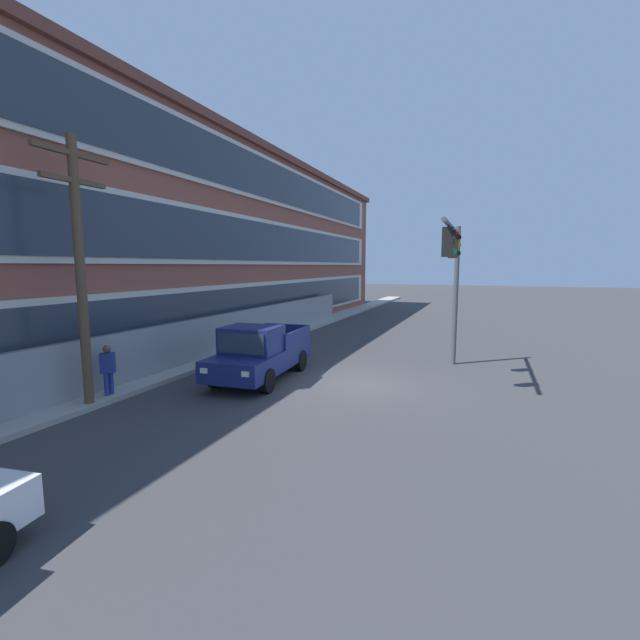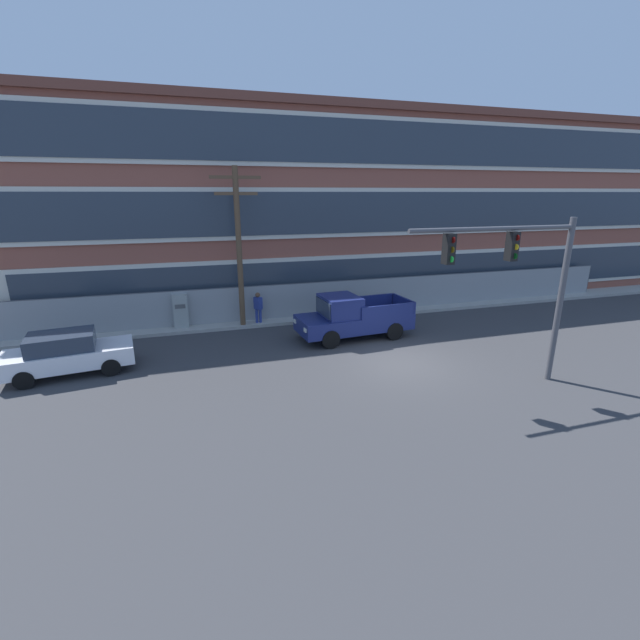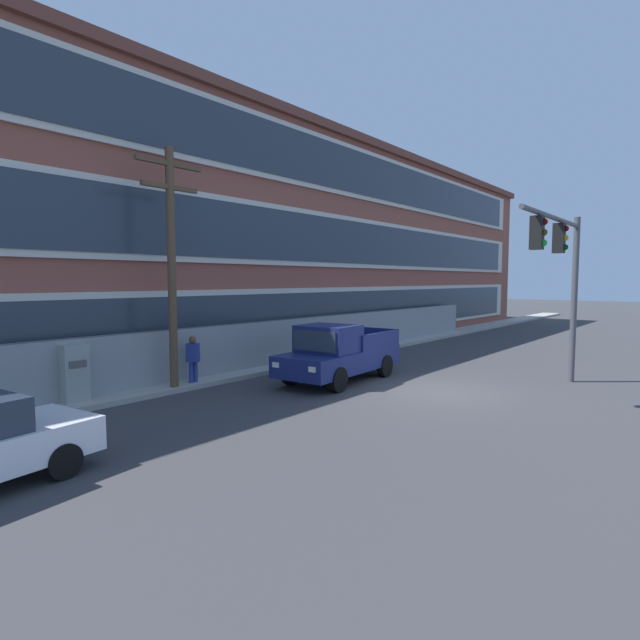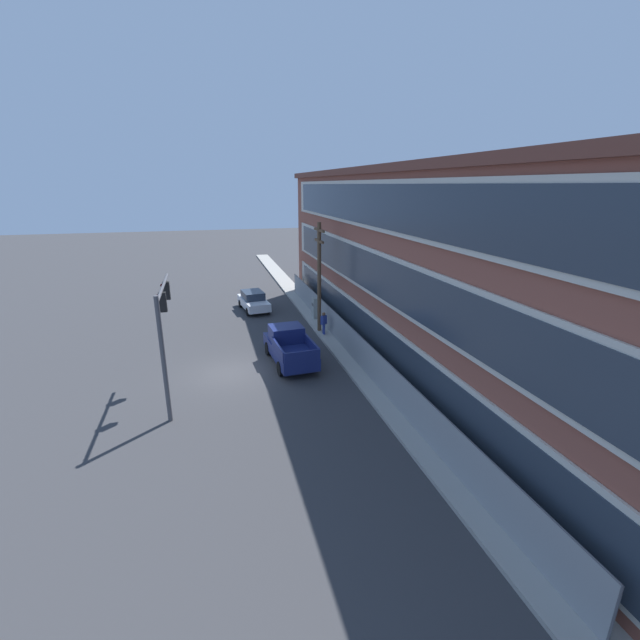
{
  "view_description": "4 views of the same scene",
  "coord_description": "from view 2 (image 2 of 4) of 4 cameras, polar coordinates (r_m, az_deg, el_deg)",
  "views": [
    {
      "loc": [
        -13.88,
        -4.01,
        4.06
      ],
      "look_at": [
        1.5,
        2.04,
        1.96
      ],
      "focal_mm": 24.0,
      "sensor_mm": 36.0,
      "label": 1
    },
    {
      "loc": [
        -7.52,
        -13.82,
        6.37
      ],
      "look_at": [
        -2.82,
        1.54,
        1.58
      ],
      "focal_mm": 24.0,
      "sensor_mm": 36.0,
      "label": 2
    },
    {
      "loc": [
        -14.32,
        -6.86,
        3.51
      ],
      "look_at": [
        0.3,
        5.13,
        1.99
      ],
      "focal_mm": 28.0,
      "sensor_mm": 36.0,
      "label": 3
    },
    {
      "loc": [
        21.97,
        -0.71,
        9.85
      ],
      "look_at": [
        2.5,
        4.47,
        3.46
      ],
      "focal_mm": 24.0,
      "sensor_mm": 36.0,
      "label": 4
    }
  ],
  "objects": [
    {
      "name": "traffic_signal_mast",
      "position": [
        15.12,
        25.26,
        6.13
      ],
      "size": [
        5.96,
        0.43,
        5.63
      ],
      "color": "#4C4C51",
      "rests_on": "ground"
    },
    {
      "name": "sidewalk_building_side",
      "position": [
        23.04,
        2.73,
        0.74
      ],
      "size": [
        80.0,
        1.63,
        0.16
      ],
      "primitive_type": "cube",
      "color": "#9E9B93",
      "rests_on": "ground"
    },
    {
      "name": "pedestrian_near_cabinet",
      "position": [
        21.32,
        -8.24,
        1.78
      ],
      "size": [
        0.42,
        0.47,
        1.69
      ],
      "color": "navy",
      "rests_on": "ground"
    },
    {
      "name": "ground_plane",
      "position": [
        16.98,
        10.75,
        -5.74
      ],
      "size": [
        160.0,
        160.0,
        0.0
      ],
      "primitive_type": "plane",
      "color": "#38383A"
    },
    {
      "name": "pickup_truck_navy",
      "position": [
        19.37,
        4.28,
        0.3
      ],
      "size": [
        5.34,
        2.39,
        2.0
      ],
      "color": "navy",
      "rests_on": "ground"
    },
    {
      "name": "utility_pole_near_corner",
      "position": [
        20.54,
        -10.79,
        10.19
      ],
      "size": [
        2.27,
        0.26,
        7.53
      ],
      "color": "brown",
      "rests_on": "ground"
    },
    {
      "name": "chain_link_fence",
      "position": [
        22.96,
        3.1,
        2.99
      ],
      "size": [
        33.76,
        0.06,
        1.92
      ],
      "color": "gray",
      "rests_on": "ground"
    },
    {
      "name": "electrical_cabinet",
      "position": [
        21.5,
        -18.06,
        0.98
      ],
      "size": [
        0.68,
        0.49,
        1.76
      ],
      "color": "#939993",
      "rests_on": "ground"
    },
    {
      "name": "brick_mill_building",
      "position": [
        30.03,
        8.97,
        14.58
      ],
      "size": [
        47.62,
        11.37,
        10.8
      ],
      "color": "brown",
      "rests_on": "ground"
    },
    {
      "name": "sedan_white",
      "position": [
        18.01,
        -30.63,
        -3.83
      ],
      "size": [
        4.49,
        2.33,
        1.56
      ],
      "color": "silver",
      "rests_on": "ground"
    }
  ]
}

